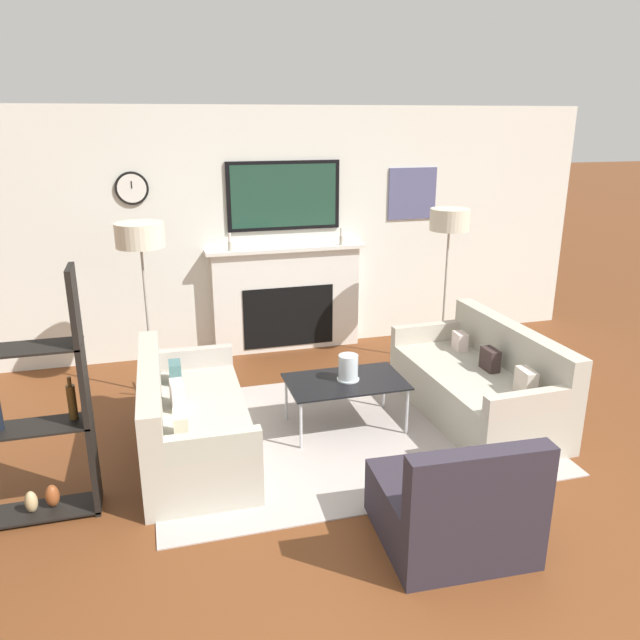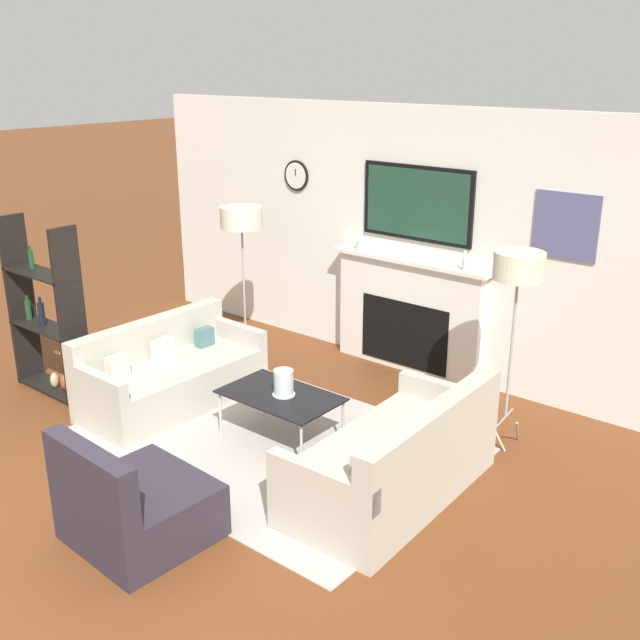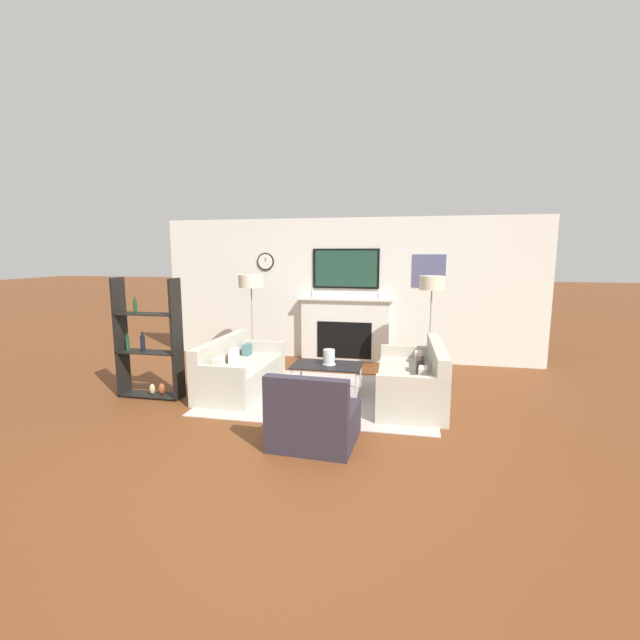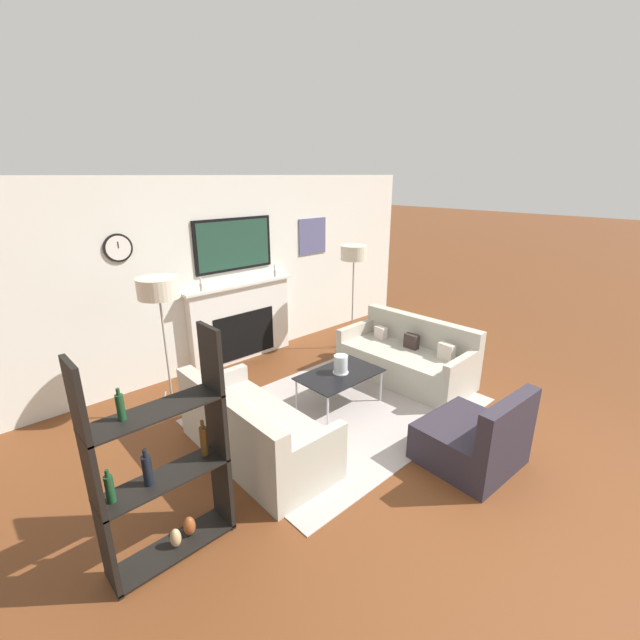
# 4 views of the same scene
# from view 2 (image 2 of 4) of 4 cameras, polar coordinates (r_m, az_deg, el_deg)

# --- Properties ---
(ground_plane) EXTENTS (60.00, 60.00, 0.00)m
(ground_plane) POSITION_cam_2_polar(r_m,az_deg,el_deg) (5.42, -19.82, -17.08)
(ground_plane) COLOR brown
(fireplace_wall) EXTENTS (7.26, 0.28, 2.70)m
(fireplace_wall) POSITION_cam_2_polar(r_m,az_deg,el_deg) (7.72, 7.35, 4.92)
(fireplace_wall) COLOR silver
(fireplace_wall) RESTS_ON ground_plane
(area_rug) EXTENTS (3.17, 2.30, 0.01)m
(area_rug) POSITION_cam_2_polar(r_m,az_deg,el_deg) (6.50, -3.86, -9.32)
(area_rug) COLOR #AEA29B
(area_rug) RESTS_ON ground_plane
(couch_left) EXTENTS (0.83, 1.75, 0.77)m
(couch_left) POSITION_cam_2_polar(r_m,az_deg,el_deg) (7.24, -11.38, -4.18)
(couch_left) COLOR #B3AF9E
(couch_left) RESTS_ON ground_plane
(couch_right) EXTENTS (0.92, 1.82, 0.82)m
(couch_right) POSITION_cam_2_polar(r_m,az_deg,el_deg) (5.67, 5.81, -10.74)
(couch_right) COLOR #B3AF9E
(couch_right) RESTS_ON ground_plane
(armchair) EXTENTS (0.91, 0.88, 0.82)m
(armchair) POSITION_cam_2_polar(r_m,az_deg,el_deg) (5.34, -13.97, -13.65)
(armchair) COLOR #2C2630
(armchair) RESTS_ON ground_plane
(coffee_table) EXTENTS (1.00, 0.62, 0.44)m
(coffee_table) POSITION_cam_2_polar(r_m,az_deg,el_deg) (6.35, -3.03, -5.92)
(coffee_table) COLOR black
(coffee_table) RESTS_ON ground_plane
(hurricane_candle) EXTENTS (0.19, 0.19, 0.22)m
(hurricane_candle) POSITION_cam_2_polar(r_m,az_deg,el_deg) (6.29, -2.79, -4.90)
(hurricane_candle) COLOR silver
(hurricane_candle) RESTS_ON coffee_table
(floor_lamp_left) EXTENTS (0.44, 0.44, 1.68)m
(floor_lamp_left) POSITION_cam_2_polar(r_m,az_deg,el_deg) (7.86, -6.00, 7.62)
(floor_lamp_left) COLOR #9E998E
(floor_lamp_left) RESTS_ON ground_plane
(floor_lamp_right) EXTENTS (0.41, 0.41, 1.69)m
(floor_lamp_right) POSITION_cam_2_polar(r_m,az_deg,el_deg) (6.12, 14.90, 3.77)
(floor_lamp_right) COLOR #9E998E
(floor_lamp_right) RESTS_ON ground_plane
(shelf_unit) EXTENTS (0.92, 0.28, 1.71)m
(shelf_unit) POSITION_cam_2_polar(r_m,az_deg,el_deg) (7.65, -20.10, 0.22)
(shelf_unit) COLOR black
(shelf_unit) RESTS_ON ground_plane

